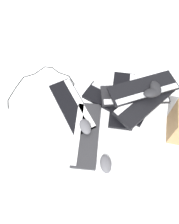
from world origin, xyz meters
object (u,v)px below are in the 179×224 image
Objects in this scene: keyboard_2 at (115,102)px; mouse_4 at (152,93)px; keyboard_4 at (135,95)px; mouse_3 at (106,164)px; keyboard_3 at (123,99)px; keyboard_0 at (72,106)px; mouse_0 at (85,127)px; keyboard_6 at (143,89)px; mouse_2 at (89,76)px; keyboard_1 at (86,134)px; mouse_1 at (156,88)px; keyboard_5 at (145,101)px.

keyboard_2 is 4.11× the size of mouse_4.
keyboard_4 is 0.49m from mouse_3.
keyboard_3 is at bearing -133.90° from keyboard_2.
mouse_0 reaches higher than keyboard_0.
mouse_2 is (0.40, 0.05, -0.11)m from keyboard_6.
mouse_2 is (0.28, -0.07, 0.01)m from keyboard_2.
keyboard_2 is at bearing 46.93° from keyboard_6.
keyboard_1 is 1.00× the size of keyboard_2.
keyboard_4 reaches higher than mouse_0.
keyboard_6 reaches higher than mouse_2.
mouse_1 reaches higher than mouse_0.
mouse_2 is at bearing 56.46° from mouse_1.
mouse_2 is at bearing -23.36° from mouse_0.
keyboard_5 reaches higher than keyboard_4.
keyboard_5 is at bearing 132.25° from keyboard_6.
keyboard_4 is 0.15m from mouse_1.
mouse_4 is at bearing -116.00° from keyboard_5.
keyboard_5 is 0.45m from mouse_2.
keyboard_6 is 0.08m from mouse_4.
keyboard_5 is 4.19× the size of mouse_2.
mouse_1 is (-0.15, -0.11, 0.13)m from keyboard_3.
mouse_0 is at bearing 68.86° from keyboard_6.
keyboard_1 is 1.05× the size of keyboard_4.
keyboard_5 reaches higher than keyboard_2.
mouse_2 is 1.00× the size of mouse_3.
keyboard_4 is (-0.05, -0.06, 0.03)m from keyboard_3.
keyboard_2 is 0.99× the size of keyboard_3.
mouse_4 is (-0.46, -0.03, 0.15)m from mouse_2.
keyboard_3 is at bearing 83.71° from mouse_1.
keyboard_4 is 3.93× the size of mouse_4.
keyboard_5 reaches higher than keyboard_0.
keyboard_1 is 4.12× the size of mouse_4.
keyboard_4 is 0.39m from mouse_0.
keyboard_6 is (0.05, -0.06, 0.03)m from keyboard_5.
keyboard_2 is 0.20m from keyboard_5.
mouse_1 reaches higher than keyboard_1.
mouse_3 is (-0.23, 0.11, -0.03)m from mouse_0.
keyboard_0 is at bearing 7.66° from mouse_0.
keyboard_0 is 0.28m from mouse_2.
keyboard_4 is at bearing 134.47° from mouse_4.
mouse_3 reaches higher than keyboard_1.
keyboard_5 is at bearing -88.12° from mouse_0.
keyboard_3 is 0.15m from keyboard_6.
keyboard_0 is at bearing -27.78° from keyboard_1.
keyboard_3 is at bearing 14.38° from keyboard_5.
keyboard_0 is at bearing 88.19° from mouse_1.
keyboard_4 reaches higher than keyboard_3.
keyboard_3 is at bearing -70.81° from mouse_0.
keyboard_1 is 0.47m from keyboard_6.
mouse_3 is at bearing -172.32° from mouse_0.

